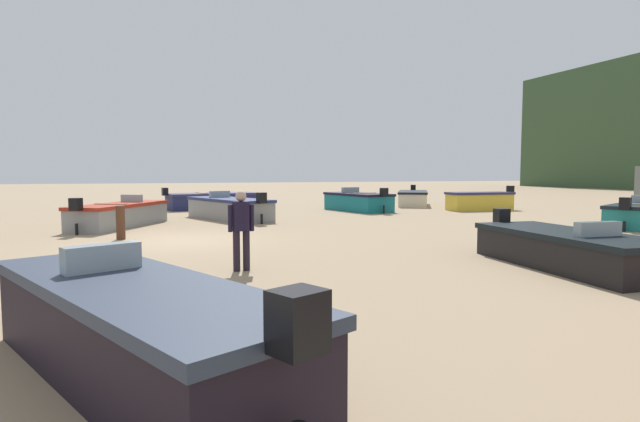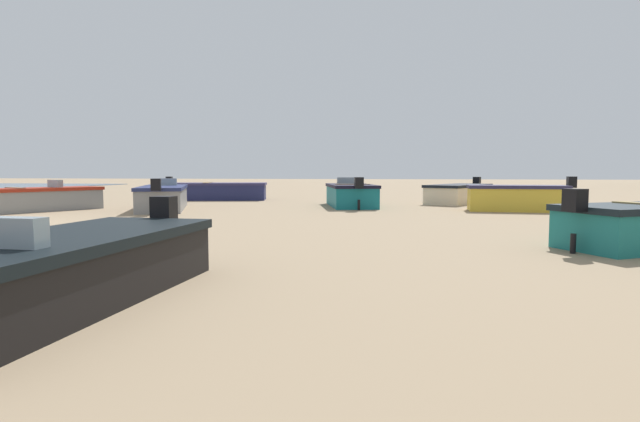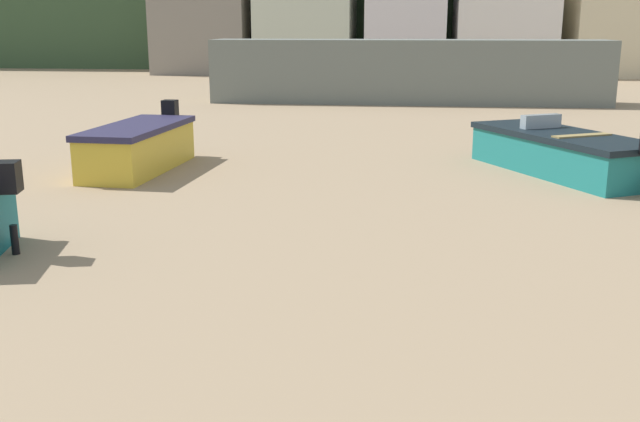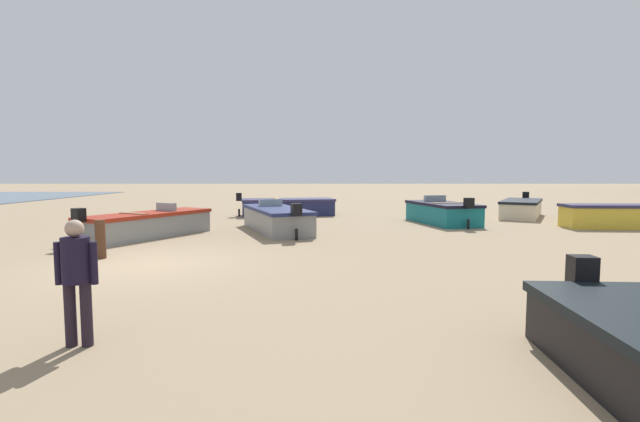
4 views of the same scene
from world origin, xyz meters
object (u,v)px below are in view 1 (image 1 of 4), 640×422
Objects in this scene: boat_navy_0 at (212,201)px; boat_grey_1 at (229,208)px; boat_cream_9 at (413,198)px; boat_teal_5 at (640,215)px; boat_black_8 at (568,249)px; beach_walker_foreground at (241,224)px; boat_black_4 at (135,329)px; boat_grey_2 at (120,215)px; boat_yellow_7 at (480,201)px; mooring_post_near_water at (121,223)px; boat_teal_6 at (358,202)px.

boat_grey_1 reaches higher than boat_navy_0.
boat_teal_5 is at bearing 128.69° from boat_cream_9.
boat_cream_9 reaches higher than boat_teal_5.
boat_navy_0 reaches higher than boat_black_8.
beach_walker_foreground is (3.68, -15.27, 0.52)m from boat_teal_5.
boat_grey_1 is 16.63m from boat_black_4.
boat_grey_1 is 1.06× the size of boat_grey_2.
beach_walker_foreground is at bearing -104.49° from boat_teal_5.
boat_navy_0 is at bearing -71.94° from boat_black_8.
boat_cream_9 is at bearing 21.42° from boat_yellow_7.
boat_black_4 is at bearing 3.71° from mooring_post_near_water.
boat_black_8 is (11.46, 9.30, -0.05)m from boat_grey_2.
beach_walker_foreground is at bearing -15.72° from boat_navy_0.
boat_navy_0 is 5.10× the size of mooring_post_near_water.
boat_grey_2 is 17.41m from boat_cream_9.
boat_teal_6 is 13.61m from mooring_post_near_water.
boat_black_8 is at bearing 3.62° from boat_navy_0.
beach_walker_foreground reaches higher than boat_black_8.
boat_black_4 reaches higher than boat_grey_2.
boat_black_4 is 2.86× the size of beach_walker_foreground.
boat_navy_0 is at bearing 71.30° from boat_yellow_7.
boat_navy_0 is 1.10× the size of boat_black_4.
boat_navy_0 is at bearing -163.03° from boat_teal_5.
boat_grey_2 is 4.83× the size of mooring_post_near_water.
mooring_post_near_water is at bearing 111.20° from beach_walker_foreground.
beach_walker_foreground is (16.72, -13.12, 0.52)m from boat_cream_9.
boat_teal_5 is 12.33m from boat_teal_6.
boat_teal_6 is (-4.28, 11.19, 0.03)m from boat_grey_2.
boat_cream_9 is (-2.80, 4.72, -0.04)m from boat_teal_6.
boat_teal_6 is (-10.23, -6.88, 0.04)m from boat_teal_5.
beach_walker_foreground is at bearing -117.71° from boat_grey_1.
boat_teal_6 is 2.71× the size of beach_walker_foreground.
boat_yellow_7 reaches higher than boat_navy_0.
boat_grey_2 is (1.68, -4.21, -0.02)m from boat_grey_1.
boat_black_8 is 19.68m from boat_cream_9.
boat_grey_1 is 1.12× the size of boat_teal_5.
boat_grey_1 is 1.09× the size of boat_black_8.
boat_black_8 is 11.91m from mooring_post_near_water.
boat_teal_6 is 5.49m from boat_cream_9.
boat_grey_2 is at bearing 53.30° from boat_cream_9.
boat_grey_2 is 3.77m from mooring_post_near_water.
boat_cream_9 is (-21.71, 14.99, -0.05)m from boat_black_4.
boat_grey_2 reaches higher than mooring_post_near_water.
beach_walker_foreground reaches higher than boat_cream_9.
beach_walker_foreground reaches higher than boat_teal_5.
mooring_post_near_water is at bearing -156.59° from boat_teal_6.
boat_black_4 is at bearing -121.98° from boat_grey_1.
boat_black_8 is at bearing -85.89° from boat_teal_5.
boat_grey_2 reaches higher than boat_black_8.
boat_grey_1 is 15.82m from boat_teal_5.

